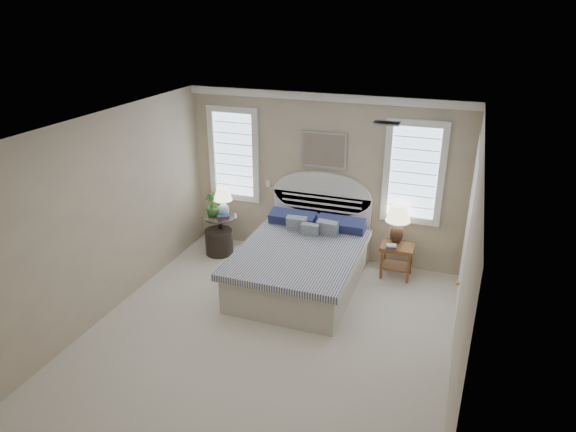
# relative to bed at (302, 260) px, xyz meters

# --- Properties ---
(floor) EXTENTS (4.50, 5.00, 0.01)m
(floor) POSITION_rel_bed_xyz_m (0.00, -1.46, -0.39)
(floor) COLOR beige
(floor) RESTS_ON ground
(ceiling) EXTENTS (4.50, 5.00, 0.01)m
(ceiling) POSITION_rel_bed_xyz_m (0.00, -1.46, 2.31)
(ceiling) COLOR silver
(ceiling) RESTS_ON wall_back
(wall_back) EXTENTS (4.50, 0.02, 2.70)m
(wall_back) POSITION_rel_bed_xyz_m (0.00, 1.04, 0.96)
(wall_back) COLOR beige
(wall_back) RESTS_ON floor
(wall_left) EXTENTS (0.02, 5.00, 2.70)m
(wall_left) POSITION_rel_bed_xyz_m (-2.25, -1.46, 0.96)
(wall_left) COLOR beige
(wall_left) RESTS_ON floor
(wall_right) EXTENTS (0.02, 5.00, 2.70)m
(wall_right) POSITION_rel_bed_xyz_m (2.25, -1.46, 0.96)
(wall_right) COLOR beige
(wall_right) RESTS_ON floor
(crown_molding) EXTENTS (4.50, 0.08, 0.12)m
(crown_molding) POSITION_rel_bed_xyz_m (0.00, 1.00, 2.25)
(crown_molding) COLOR white
(crown_molding) RESTS_ON wall_back
(hvac_vent) EXTENTS (0.30, 0.20, 0.02)m
(hvac_vent) POSITION_rel_bed_xyz_m (1.20, -0.66, 2.29)
(hvac_vent) COLOR #B2B2B2
(hvac_vent) RESTS_ON ceiling
(switch_plate) EXTENTS (0.08, 0.01, 0.12)m
(switch_plate) POSITION_rel_bed_xyz_m (-0.95, 1.03, 0.76)
(switch_plate) COLOR white
(switch_plate) RESTS_ON wall_back
(window_left) EXTENTS (0.90, 0.06, 1.60)m
(window_left) POSITION_rel_bed_xyz_m (-1.55, 1.02, 1.21)
(window_left) COLOR #C9E3FF
(window_left) RESTS_ON wall_back
(window_right) EXTENTS (0.90, 0.06, 1.60)m
(window_right) POSITION_rel_bed_xyz_m (1.40, 1.02, 1.21)
(window_right) COLOR #C9E3FF
(window_right) RESTS_ON wall_back
(painting) EXTENTS (0.74, 0.04, 0.58)m
(painting) POSITION_rel_bed_xyz_m (0.00, 1.00, 1.43)
(painting) COLOR silver
(painting) RESTS_ON wall_back
(closet_door) EXTENTS (0.02, 1.80, 2.40)m
(closet_door) POSITION_rel_bed_xyz_m (2.23, -0.26, 0.81)
(closet_door) COLOR white
(closet_door) RESTS_ON floor
(bed) EXTENTS (1.72, 2.28, 1.47)m
(bed) POSITION_rel_bed_xyz_m (0.00, 0.00, 0.00)
(bed) COLOR beige
(bed) RESTS_ON floor
(side_table_left) EXTENTS (0.56, 0.56, 0.63)m
(side_table_left) POSITION_rel_bed_xyz_m (-1.65, 0.59, 0.00)
(side_table_left) COLOR black
(side_table_left) RESTS_ON floor
(nightstand_right) EXTENTS (0.50, 0.40, 0.53)m
(nightstand_right) POSITION_rel_bed_xyz_m (1.30, 0.69, 0.00)
(nightstand_right) COLOR brown
(nightstand_right) RESTS_ON floor
(floor_pot) EXTENTS (0.59, 0.59, 0.42)m
(floor_pot) POSITION_rel_bed_xyz_m (-1.64, 0.48, -0.17)
(floor_pot) COLOR black
(floor_pot) RESTS_ON floor
(lamp_left) EXTENTS (0.38, 0.38, 0.50)m
(lamp_left) POSITION_rel_bed_xyz_m (-1.59, 0.62, 0.55)
(lamp_left) COLOR silver
(lamp_left) RESTS_ON side_table_left
(lamp_right) EXTENTS (0.42, 0.42, 0.61)m
(lamp_right) POSITION_rel_bed_xyz_m (1.25, 0.80, 0.52)
(lamp_right) COLOR black
(lamp_right) RESTS_ON nightstand_right
(potted_plant) EXTENTS (0.26, 0.26, 0.40)m
(potted_plant) POSITION_rel_bed_xyz_m (-1.77, 0.56, 0.45)
(potted_plant) COLOR #376B2A
(potted_plant) RESTS_ON side_table_left
(books_left) EXTENTS (0.25, 0.21, 0.06)m
(books_left) POSITION_rel_bed_xyz_m (-1.57, 0.54, 0.27)
(books_left) COLOR maroon
(books_left) RESTS_ON side_table_left
(books_right) EXTENTS (0.18, 0.14, 0.07)m
(books_right) POSITION_rel_bed_xyz_m (1.22, 0.54, 0.18)
(books_right) COLOR maroon
(books_right) RESTS_ON nightstand_right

